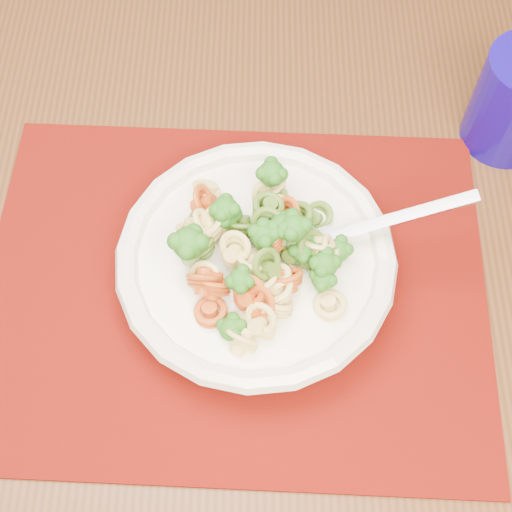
{
  "coord_description": "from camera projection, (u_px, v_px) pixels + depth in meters",
  "views": [
    {
      "loc": [
        -0.06,
        0.06,
        1.33
      ],
      "look_at": [
        -0.07,
        0.35,
        0.79
      ],
      "focal_mm": 50.0,
      "sensor_mm": 36.0,
      "label": 1
    }
  ],
  "objects": [
    {
      "name": "dining_table",
      "position": [
        280.0,
        229.0,
        0.78
      ],
      "size": [
        1.51,
        1.01,
        0.75
      ],
      "rotation": [
        0.0,
        0.0,
        0.05
      ],
      "color": "#522B17",
      "rests_on": "ground"
    },
    {
      "name": "pasta_broccoli_heap",
      "position": [
        256.0,
        253.0,
        0.6
      ],
      "size": [
        0.21,
        0.21,
        0.06
      ],
      "primitive_type": null,
      "color": "#D4C568",
      "rests_on": "pasta_bowl"
    },
    {
      "name": "pasta_bowl",
      "position": [
        256.0,
        262.0,
        0.62
      ],
      "size": [
        0.24,
        0.24,
        0.05
      ],
      "color": "white",
      "rests_on": "placemat"
    },
    {
      "name": "placemat",
      "position": [
        235.0,
        287.0,
        0.64
      ],
      "size": [
        0.45,
        0.35,
        0.0
      ],
      "primitive_type": "cube",
      "rotation": [
        0.0,
        0.0,
        0.01
      ],
      "color": "#4F0E03",
      "rests_on": "dining_table"
    },
    {
      "name": "fork",
      "position": [
        320.0,
        240.0,
        0.61
      ],
      "size": [
        0.18,
        0.06,
        0.08
      ],
      "primitive_type": null,
      "rotation": [
        0.0,
        -0.35,
        0.18
      ],
      "color": "silver",
      "rests_on": "pasta_bowl"
    }
  ]
}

